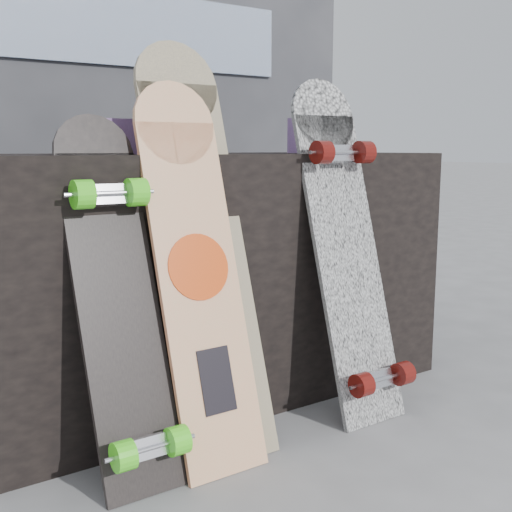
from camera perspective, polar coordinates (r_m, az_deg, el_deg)
ground at (r=1.86m, az=3.54°, el=-16.47°), size 60.00×60.00×0.00m
vendor_table at (r=2.13m, az=-4.66°, el=-1.75°), size 1.60×0.60×0.80m
booth at (r=2.87m, az=-13.64°, el=15.01°), size 2.40×0.22×2.20m
merch_box_purple at (r=1.94m, az=-13.10°, el=10.30°), size 0.18×0.12×0.10m
merch_box_small at (r=2.28m, az=5.32°, el=10.61°), size 0.14×0.14×0.12m
merch_box_flat at (r=2.20m, az=-7.57°, el=9.82°), size 0.22×0.10×0.06m
longboard_geisha at (r=1.67m, az=-5.33°, el=-0.52°), size 0.23×0.31×1.00m
longboard_celtic at (r=1.75m, az=-4.89°, el=2.16°), size 0.25×0.37×1.12m
longboard_cascadia at (r=1.98m, az=8.12°, el=1.22°), size 0.24×0.37×1.03m
skateboard_dark at (r=1.60m, az=-12.10°, el=-3.41°), size 0.21×0.36×0.91m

